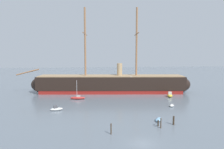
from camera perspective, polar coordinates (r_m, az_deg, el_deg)
ground_plane at (r=40.11m, az=8.10°, el=-17.72°), size 400.00×400.00×0.00m
tall_ship at (r=85.93m, az=-0.30°, el=-2.46°), size 69.59×16.06×33.50m
dinghy_foreground_right at (r=52.59m, az=12.27°, el=-11.60°), size 2.56×3.15×0.69m
motorboat_mid_left at (r=62.08m, az=-14.59°, el=-8.81°), size 3.62×2.21×1.42m
dinghy_mid_right at (r=66.97m, az=15.63°, el=-7.90°), size 2.48×3.02×0.66m
sailboat_alongside_bow at (r=74.96m, az=-9.11°, el=-6.12°), size 5.21×1.99×6.63m
motorboat_alongside_stern at (r=81.06m, az=15.15°, el=-5.28°), size 3.06×4.71×1.83m
dinghy_far_left at (r=91.75m, az=-16.71°, el=-4.29°), size 2.11×0.96×0.49m
motorboat_far_right at (r=97.28m, az=18.69°, el=-3.55°), size 2.98×4.68×1.82m
motorboat_distant_centre at (r=103.27m, az=-1.01°, el=-2.74°), size 2.78×4.34×1.69m
mooring_piling_nearest at (r=47.71m, az=12.87°, el=-12.53°), size 0.26×0.26×2.14m
mooring_piling_left_pair at (r=43.32m, az=-0.25°, el=-14.29°), size 0.24×0.24×2.17m
mooring_piling_right_pair at (r=50.54m, az=16.07°, el=-11.68°), size 0.40×0.40×1.96m
mooring_piling_midwater at (r=49.01m, az=12.18°, el=-12.50°), size 0.32×0.32×1.36m
seagull_in_flight at (r=57.46m, az=5.02°, el=-0.62°), size 0.51×1.33×0.14m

